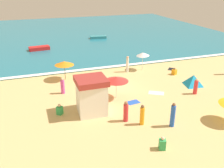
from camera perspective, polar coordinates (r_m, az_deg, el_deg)
The scene contains 24 objects.
ground_plane at distance 24.55m, azimuth 0.64°, elevation -1.17°, with size 60.00×60.00×0.00m, color #D8B775.
ocean_water at distance 50.67m, azimuth -10.19°, elevation 11.22°, with size 60.00×44.00×0.10m, color teal.
wave_breaker_foam at distance 30.10m, azimuth -3.37°, elevation 3.65°, with size 57.00×0.70×0.01m, color white.
lifeguard_cabana at distance 19.80m, azimuth -4.71°, elevation -2.57°, with size 2.38×2.33×2.97m.
beach_umbrella_0 at distance 29.45m, azimuth 7.05°, elevation 6.79°, with size 1.80×1.78×2.17m.
beach_umbrella_1 at distance 22.11m, azimuth 0.98°, elevation 1.16°, with size 2.95×2.95×2.03m.
beach_umbrella_3 at distance 26.76m, azimuth -10.86°, elevation 4.70°, with size 2.48×2.47×2.06m.
beach_tent at distance 26.59m, azimuth 18.09°, elevation 0.87°, with size 2.46×2.41×1.09m.
beachgoer_0 at distance 18.70m, azimuth 13.72°, elevation -6.98°, with size 0.48×0.48×1.90m.
beachgoer_3 at distance 18.90m, azimuth 3.19°, elevation -6.37°, with size 0.37×0.37×1.66m.
beachgoer_4 at distance 29.08m, azimuth 14.04°, elevation 2.73°, with size 0.59×0.59×0.78m.
beachgoer_7 at distance 18.60m, azimuth 6.91°, elevation -7.10°, with size 0.35×0.35×1.62m.
beachgoer_8 at distance 16.51m, azimuth 11.43°, elevation -13.25°, with size 0.53×0.53×0.92m.
beachgoer_9 at distance 28.89m, azimuth 3.54°, elevation 4.55°, with size 0.35×0.35×1.90m.
beachgoer_10 at distance 20.38m, azimuth -11.88°, elevation -5.80°, with size 0.58×0.58×0.92m.
beachgoer_11 at distance 23.83m, azimuth -11.22°, elevation -0.51°, with size 0.50×0.50×1.55m.
beachgoer_12 at distance 24.56m, azimuth 18.58°, elevation -0.63°, with size 0.41×0.41×1.53m.
beach_towel_0 at distance 30.84m, azimuth 13.31°, elevation 3.35°, with size 1.14×1.17×0.01m.
beach_towel_1 at distance 25.98m, azimuth -0.54°, elevation 0.26°, with size 1.48×1.45×0.01m.
beach_towel_2 at distance 24.07m, azimuth 10.08°, elevation -2.03°, with size 1.69×1.48×0.01m.
beach_towel_3 at distance 21.87m, azimuth -5.27°, elevation -4.42°, with size 1.14×0.80×0.01m.
beach_towel_4 at distance 22.04m, azimuth 4.85°, elevation -4.18°, with size 1.22×0.91×0.01m.
small_boat_0 at distance 45.72m, azimuth -3.18°, elevation 10.64°, with size 3.02×1.52×0.44m.
small_boat_1 at distance 39.54m, azimuth -16.28°, elevation 7.86°, with size 3.11×1.65×0.51m.
Camera 1 is at (-7.52, -21.11, 10.01)m, focal length 40.01 mm.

